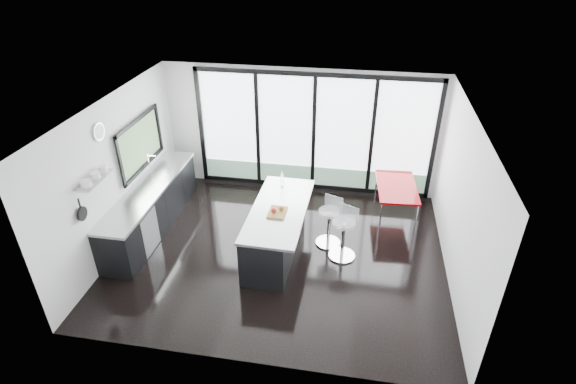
% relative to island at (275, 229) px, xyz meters
% --- Properties ---
extents(floor, '(6.00, 5.00, 0.00)m').
position_rel_island_xyz_m(floor, '(0.10, -0.07, -0.48)').
color(floor, black).
rests_on(floor, ground).
extents(ceiling, '(6.00, 5.00, 0.00)m').
position_rel_island_xyz_m(ceiling, '(0.10, -0.07, 2.32)').
color(ceiling, white).
rests_on(ceiling, wall_back).
extents(wall_back, '(6.00, 0.09, 2.80)m').
position_rel_island_xyz_m(wall_back, '(0.37, 2.40, 0.80)').
color(wall_back, silver).
rests_on(wall_back, ground).
extents(wall_front, '(6.00, 0.00, 2.80)m').
position_rel_island_xyz_m(wall_front, '(0.10, -2.57, 0.92)').
color(wall_front, silver).
rests_on(wall_front, ground).
extents(wall_left, '(0.26, 5.00, 2.80)m').
position_rel_island_xyz_m(wall_left, '(-2.88, 0.20, 1.09)').
color(wall_left, silver).
rests_on(wall_left, ground).
extents(wall_right, '(0.00, 5.00, 2.80)m').
position_rel_island_xyz_m(wall_right, '(3.10, -0.07, 0.92)').
color(wall_right, silver).
rests_on(wall_right, ground).
extents(counter_cabinets, '(0.69, 3.24, 1.36)m').
position_rel_island_xyz_m(counter_cabinets, '(-2.58, 0.33, -0.01)').
color(counter_cabinets, black).
rests_on(counter_cabinets, floor).
extents(island, '(1.01, 2.31, 1.22)m').
position_rel_island_xyz_m(island, '(0.00, 0.00, 0.00)').
color(island, black).
rests_on(island, floor).
extents(bar_stool_near, '(0.65, 0.65, 0.78)m').
position_rel_island_xyz_m(bar_stool_near, '(1.24, 0.01, -0.08)').
color(bar_stool_near, silver).
rests_on(bar_stool_near, floor).
extents(bar_stool_far, '(0.61, 0.61, 0.75)m').
position_rel_island_xyz_m(bar_stool_far, '(0.96, 0.36, -0.10)').
color(bar_stool_far, silver).
rests_on(bar_stool_far, floor).
extents(red_table, '(0.87, 1.41, 0.73)m').
position_rel_island_xyz_m(red_table, '(2.22, 1.54, -0.11)').
color(red_table, '#900004').
rests_on(red_table, floor).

